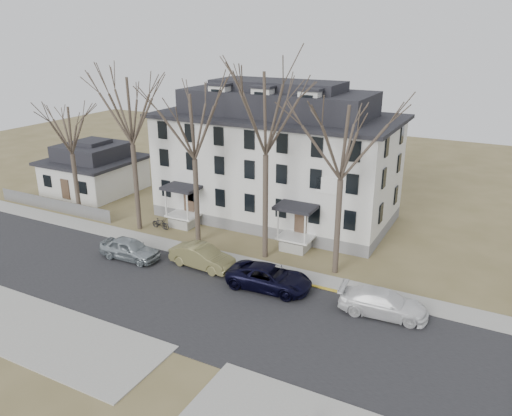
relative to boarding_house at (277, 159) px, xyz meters
The scene contains 19 objects.
ground 18.85m from the boarding_house, 83.64° to the right, with size 120.00×120.00×0.00m, color olive.
main_road 16.96m from the boarding_house, 82.85° to the right, with size 120.00×10.00×0.04m, color #27272A.
far_sidewalk 11.49m from the boarding_house, 78.64° to the right, with size 120.00×2.00×0.08m, color #A09F97.
near_sidewalk_left 24.33m from the boarding_house, 104.65° to the right, with size 20.00×5.00×0.08m, color #A09F97.
yellow_curb 13.99m from the boarding_house, 57.18° to the right, with size 14.00×0.25×0.06m, color gold.
boarding_house is the anchor object (origin of this frame).
small_house 20.34m from the boarding_house, behind, with size 8.70×8.70×5.00m.
fence 21.48m from the boarding_house, 156.01° to the right, with size 14.00×0.06×1.20m, color gray.
tree_far_left 13.12m from the boarding_house, 137.82° to the right, with size 8.40×8.40×13.72m.
tree_mid_left 9.66m from the boarding_house, 110.20° to the right, with size 7.80×7.80×12.74m.
tree_center 10.39m from the boarding_house, 69.80° to the right, with size 9.00×9.00×14.70m.
tree_mid_right 12.51m from the boarding_house, 43.81° to the right, with size 7.80×7.80×12.74m.
tree_bungalow 18.17m from the boarding_house, 152.99° to the right, with size 6.60×6.60×10.78m.
car_silver 15.06m from the boarding_house, 113.14° to the right, with size 1.87×4.65×1.59m, color #939EA4.
car_tan 12.72m from the boarding_house, 90.67° to the right, with size 1.71×4.89×1.61m, color olive.
car_navy 14.33m from the boarding_house, 66.28° to the right, with size 2.58×5.60×1.56m, color black.
car_white 18.27m from the boarding_house, 43.39° to the right, with size 2.13×5.24×1.52m, color white.
bicycle_left 11.52m from the boarding_house, 134.71° to the right, with size 0.62×1.78×0.94m, color black.
bicycle_right 11.57m from the boarding_house, 134.83° to the right, with size 0.42×1.50×0.90m, color black.
Camera 1 is at (16.16, -20.62, 16.13)m, focal length 35.00 mm.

